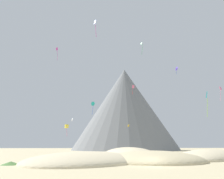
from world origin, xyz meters
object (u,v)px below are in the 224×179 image
object	(u,v)px
bush_mid_center	(165,157)
kite_indigo_high	(176,69)
kite_rainbow_mid	(133,88)
kite_gold_low	(128,126)
bush_ridge_crest	(38,159)
kite_white_low	(72,119)
bush_near_right	(54,157)
kite_teal_mid	(93,104)
kite_pink_mid	(220,90)
bush_scatter_east	(133,156)
kite_cyan_low	(207,98)
bush_far_right	(11,163)
kite_green_high	(142,46)
rock_massif	(123,111)
kite_blue_high	(95,25)
kite_magenta_high	(57,51)
kite_yellow_low	(67,126)

from	to	relation	value
bush_mid_center	kite_indigo_high	distance (m)	59.95
kite_rainbow_mid	kite_gold_low	bearing A→B (deg)	-25.35
bush_ridge_crest	kite_white_low	size ratio (longest dim) A/B	0.75
bush_near_right	kite_teal_mid	bearing A→B (deg)	72.60
kite_pink_mid	bush_scatter_east	bearing A→B (deg)	-139.96
kite_gold_low	kite_cyan_low	bearing A→B (deg)	109.16
bush_far_right	kite_white_low	world-z (taller)	kite_white_low
bush_mid_center	kite_cyan_low	distance (m)	19.42
kite_cyan_low	kite_green_high	size ratio (longest dim) A/B	1.19
rock_massif	kite_white_low	distance (m)	46.64
kite_pink_mid	kite_green_high	xyz separation A→B (m)	(-16.71, 20.10, 21.79)
kite_blue_high	kite_teal_mid	world-z (taller)	kite_blue_high
kite_indigo_high	bush_far_right	bearing A→B (deg)	-54.82
bush_near_right	kite_blue_high	xyz separation A→B (m)	(7.45, 8.07, 33.13)
kite_indigo_high	kite_magenta_high	size ratio (longest dim) A/B	0.67
kite_cyan_low	bush_near_right	bearing A→B (deg)	-2.98
bush_far_right	kite_yellow_low	world-z (taller)	kite_yellow_low
kite_gold_low	kite_cyan_low	world-z (taller)	kite_cyan_low
bush_far_right	bush_ridge_crest	distance (m)	5.47
kite_yellow_low	kite_cyan_low	bearing A→B (deg)	-65.51
kite_blue_high	kite_green_high	distance (m)	30.03
bush_far_right	kite_white_low	distance (m)	53.85
bush_far_right	kite_gold_low	world-z (taller)	kite_gold_low
bush_near_right	bush_ridge_crest	world-z (taller)	bush_ridge_crest
kite_gold_low	kite_blue_high	xyz separation A→B (m)	(-14.20, -33.72, 23.49)
kite_teal_mid	kite_cyan_low	bearing A→B (deg)	106.77
bush_far_right	kite_gold_low	distance (m)	61.80
bush_ridge_crest	kite_gold_low	size ratio (longest dim) A/B	1.19
kite_green_high	bush_ridge_crest	bearing A→B (deg)	-15.71
kite_blue_high	kite_green_high	bearing A→B (deg)	145.57
bush_scatter_east	bush_ridge_crest	size ratio (longest dim) A/B	1.96
kite_green_high	rock_massif	bearing A→B (deg)	-161.54
rock_massif	kite_pink_mid	distance (m)	68.01
kite_magenta_high	kite_teal_mid	bearing A→B (deg)	30.30
kite_pink_mid	kite_teal_mid	size ratio (longest dim) A/B	0.97
kite_gold_low	kite_white_low	xyz separation A→B (m)	(-21.70, -3.20, 1.82)
kite_yellow_low	kite_blue_high	bearing A→B (deg)	-96.23
kite_gold_low	kite_cyan_low	distance (m)	41.30
kite_gold_low	kite_yellow_low	size ratio (longest dim) A/B	0.25
rock_massif	kite_indigo_high	bearing A→B (deg)	-65.28
kite_pink_mid	kite_magenta_high	xyz separation A→B (m)	(-48.35, 21.65, 19.04)
bush_mid_center	kite_white_low	xyz separation A→B (m)	(-20.01, 43.66, 11.26)
bush_near_right	kite_gold_low	size ratio (longest dim) A/B	2.50
kite_rainbow_mid	kite_blue_high	xyz separation A→B (m)	(-15.07, -27.08, 9.84)
bush_near_right	bush_scatter_east	bearing A→B (deg)	9.40
bush_scatter_east	kite_cyan_low	xyz separation A→B (m)	(17.32, -0.40, 12.70)
kite_green_high	bush_scatter_east	bearing A→B (deg)	-1.26
kite_gold_low	bush_far_right	bearing A→B (deg)	69.03
bush_ridge_crest	kite_green_high	xyz separation A→B (m)	(26.54, 40.36, 38.48)
kite_green_high	kite_teal_mid	xyz separation A→B (m)	(-18.19, -8.00, -23.97)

